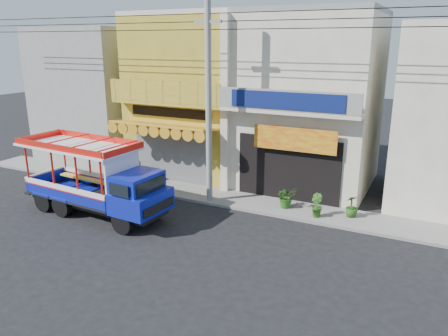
{
  "coord_description": "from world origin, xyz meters",
  "views": [
    {
      "loc": [
        7.64,
        -12.59,
        6.87
      ],
      "look_at": [
        0.11,
        2.5,
        1.95
      ],
      "focal_mm": 35.0,
      "sensor_mm": 36.0,
      "label": 1
    }
  ],
  "objects_px": {
    "songthaew_truck": "(103,182)",
    "potted_plant_a": "(286,197)",
    "green_sign": "(137,172)",
    "utility_pole": "(212,88)",
    "potted_plant_b": "(316,205)",
    "potted_plant_c": "(352,206)"
  },
  "relations": [
    {
      "from": "songthaew_truck",
      "to": "potted_plant_a",
      "type": "xyz_separation_m",
      "value": [
        6.31,
        3.98,
        -0.89
      ]
    },
    {
      "from": "utility_pole",
      "to": "green_sign",
      "type": "height_order",
      "value": "utility_pole"
    },
    {
      "from": "songthaew_truck",
      "to": "potted_plant_c",
      "type": "distance_m",
      "value": 9.93
    },
    {
      "from": "utility_pole",
      "to": "potted_plant_b",
      "type": "distance_m",
      "value": 6.36
    },
    {
      "from": "songthaew_truck",
      "to": "green_sign",
      "type": "xyz_separation_m",
      "value": [
        -1.55,
        4.08,
        -0.9
      ]
    },
    {
      "from": "utility_pole",
      "to": "potted_plant_b",
      "type": "height_order",
      "value": "utility_pole"
    },
    {
      "from": "potted_plant_b",
      "to": "potted_plant_c",
      "type": "distance_m",
      "value": 1.41
    },
    {
      "from": "songthaew_truck",
      "to": "green_sign",
      "type": "height_order",
      "value": "songthaew_truck"
    },
    {
      "from": "potted_plant_a",
      "to": "potted_plant_b",
      "type": "bearing_deg",
      "value": -54.12
    },
    {
      "from": "utility_pole",
      "to": "green_sign",
      "type": "bearing_deg",
      "value": 170.48
    },
    {
      "from": "songthaew_truck",
      "to": "potted_plant_a",
      "type": "bearing_deg",
      "value": 32.27
    },
    {
      "from": "green_sign",
      "to": "potted_plant_b",
      "type": "bearing_deg",
      "value": -3.19
    },
    {
      "from": "potted_plant_a",
      "to": "potted_plant_c",
      "type": "xyz_separation_m",
      "value": [
        2.66,
        0.18,
        -0.02
      ]
    },
    {
      "from": "utility_pole",
      "to": "songthaew_truck",
      "type": "height_order",
      "value": "utility_pole"
    },
    {
      "from": "utility_pole",
      "to": "potted_plant_c",
      "type": "height_order",
      "value": "utility_pole"
    },
    {
      "from": "green_sign",
      "to": "utility_pole",
      "type": "bearing_deg",
      "value": -9.52
    },
    {
      "from": "songthaew_truck",
      "to": "green_sign",
      "type": "distance_m",
      "value": 4.46
    },
    {
      "from": "utility_pole",
      "to": "potted_plant_c",
      "type": "relative_size",
      "value": 31.43
    },
    {
      "from": "potted_plant_b",
      "to": "potted_plant_c",
      "type": "bearing_deg",
      "value": -108.52
    },
    {
      "from": "songthaew_truck",
      "to": "potted_plant_a",
      "type": "distance_m",
      "value": 7.51
    },
    {
      "from": "utility_pole",
      "to": "songthaew_truck",
      "type": "relative_size",
      "value": 4.17
    },
    {
      "from": "utility_pole",
      "to": "potted_plant_a",
      "type": "height_order",
      "value": "utility_pole"
    }
  ]
}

